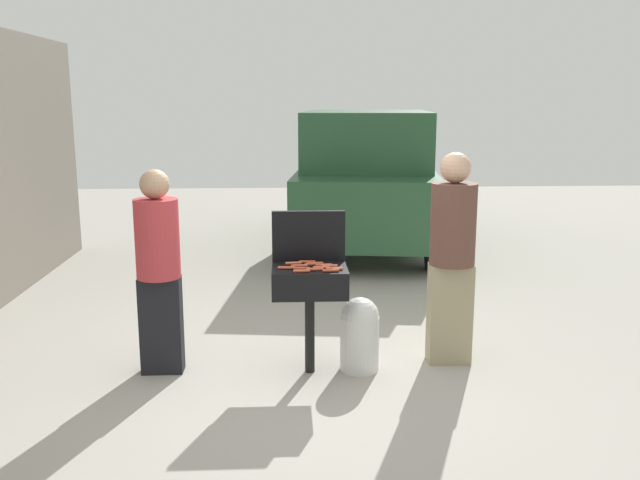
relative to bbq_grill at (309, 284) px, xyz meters
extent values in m
plane|color=#9E998E|center=(0.00, -0.15, -0.74)|extent=(24.00, 24.00, 0.00)
cylinder|color=black|center=(0.00, 0.00, -0.41)|extent=(0.08, 0.08, 0.66)
cube|color=black|center=(0.00, 0.00, 0.03)|extent=(0.60, 0.44, 0.22)
cube|color=black|center=(0.00, 0.22, 0.35)|extent=(0.60, 0.05, 0.42)
cylinder|color=#C6593D|center=(0.19, -0.10, 0.15)|extent=(0.13, 0.03, 0.03)
cylinder|color=#AD4228|center=(-0.06, -0.09, 0.15)|extent=(0.13, 0.04, 0.03)
cylinder|color=#AD4228|center=(0.05, 0.08, 0.15)|extent=(0.13, 0.03, 0.03)
cylinder|color=#B74C33|center=(0.10, -0.06, 0.15)|extent=(0.13, 0.03, 0.03)
cylinder|color=#B74C33|center=(0.04, -0.11, 0.15)|extent=(0.13, 0.04, 0.03)
cylinder|color=#B74C33|center=(-0.06, -0.16, 0.15)|extent=(0.13, 0.03, 0.03)
cylinder|color=#AD4228|center=(0.03, 0.05, 0.15)|extent=(0.13, 0.03, 0.03)
cylinder|color=#AD4228|center=(-0.01, 0.14, 0.15)|extent=(0.13, 0.03, 0.03)
cylinder|color=#C6593D|center=(0.16, -0.01, 0.15)|extent=(0.13, 0.03, 0.03)
cylinder|color=#B74C33|center=(-0.08, 0.00, 0.15)|extent=(0.13, 0.03, 0.03)
cylinder|color=#AD4228|center=(0.16, -0.16, 0.15)|extent=(0.13, 0.03, 0.03)
cylinder|color=#C6593D|center=(-0.12, 0.10, 0.15)|extent=(0.13, 0.04, 0.03)
cylinder|color=#B74C33|center=(-0.18, -0.05, 0.15)|extent=(0.13, 0.04, 0.03)
cylinder|color=#AD4228|center=(0.12, 0.02, 0.15)|extent=(0.13, 0.04, 0.03)
cylinder|color=silver|center=(0.41, 0.02, -0.51)|extent=(0.32, 0.32, 0.46)
sphere|color=silver|center=(0.41, 0.02, -0.28)|extent=(0.31, 0.31, 0.31)
cube|color=black|center=(-1.20, 0.07, -0.34)|extent=(0.33, 0.18, 0.80)
cylinder|color=#B23338|center=(-1.20, 0.07, 0.37)|extent=(0.35, 0.35, 0.63)
sphere|color=tan|center=(-1.20, 0.07, 0.81)|extent=(0.23, 0.23, 0.23)
cube|color=gray|center=(1.19, 0.16, -0.31)|extent=(0.36, 0.20, 0.85)
cylinder|color=brown|center=(1.19, 0.16, 0.45)|extent=(0.37, 0.37, 0.68)
sphere|color=tan|center=(1.19, 0.16, 0.91)|extent=(0.25, 0.25, 0.25)
cube|color=#234C2D|center=(1.03, 4.98, 0.03)|extent=(2.39, 4.59, 0.90)
cube|color=#234C2D|center=(1.00, 4.79, 0.88)|extent=(2.04, 2.78, 0.80)
cylinder|color=black|center=(1.75, 3.35, -0.42)|extent=(0.29, 0.66, 0.64)
cylinder|color=black|center=(-0.05, 3.56, -0.42)|extent=(0.29, 0.66, 0.64)
cylinder|color=black|center=(2.10, 6.41, -0.42)|extent=(0.29, 0.66, 0.64)
cylinder|color=black|center=(0.30, 6.62, -0.42)|extent=(0.29, 0.66, 0.64)
camera|label=1|loc=(-0.17, -5.29, 1.46)|focal=38.47mm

